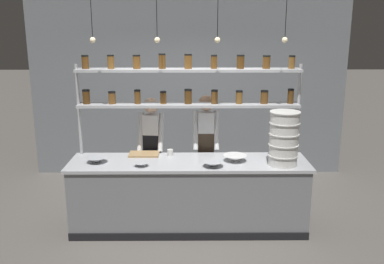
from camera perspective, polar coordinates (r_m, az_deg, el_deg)
The scene contains 14 objects.
ground_plane at distance 5.84m, azimuth -0.39°, elevation -12.52°, with size 40.00×40.00×0.00m, color #5B5651.
back_wall at distance 7.51m, azimuth -0.43°, elevation 5.94°, with size 5.46×0.12×3.09m, color gray.
prep_counter at distance 5.65m, azimuth -0.40°, elevation -8.36°, with size 3.06×0.76×0.92m.
spice_shelf_unit at distance 5.61m, azimuth -0.47°, elevation 5.57°, with size 2.95×0.28×2.26m.
chef_left at distance 6.02m, azimuth -5.35°, elevation -2.03°, with size 0.39×0.31×1.65m.
chef_center at distance 6.01m, azimuth 1.88°, elevation -1.80°, with size 0.36×0.29×1.68m.
container_stack at distance 5.37m, azimuth 12.17°, elevation -0.86°, with size 0.37×0.37×0.68m.
cutting_board at distance 5.78m, azimuth -6.39°, elevation -2.94°, with size 0.40×0.26×0.02m.
prep_bowl_near_left at distance 5.50m, azimuth 5.77°, elevation -3.50°, with size 0.30×0.30×0.08m.
prep_bowl_center_front at distance 5.27m, azimuth 2.82°, elevation -4.30°, with size 0.26×0.26×0.07m.
prep_bowl_center_back at distance 5.32m, azimuth -6.77°, elevation -4.32°, with size 0.18×0.18×0.05m.
prep_bowl_near_right at distance 5.56m, azimuth -12.61°, elevation -3.65°, with size 0.27×0.27×0.07m.
serving_cup_front at distance 5.71m, azimuth -2.90°, elevation -2.75°, with size 0.08×0.08×0.08m.
pendant_light_row at distance 5.22m, azimuth -0.50°, elevation 12.49°, with size 2.37×0.07×0.63m.
Camera 1 is at (-0.00, -5.21, 2.63)m, focal length 40.00 mm.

